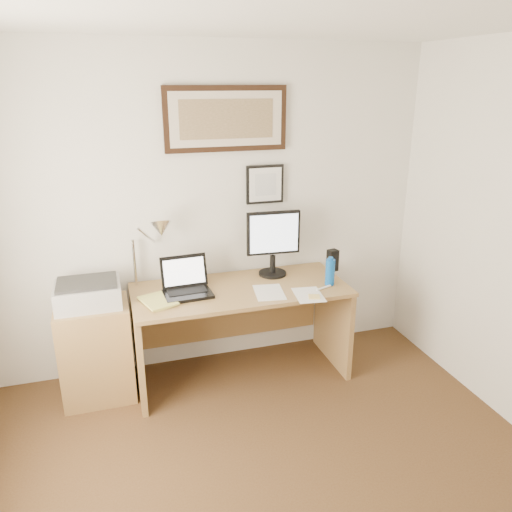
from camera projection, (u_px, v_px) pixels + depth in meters
name	position (u px, v px, depth m)	size (l,w,h in m)	color
wall_back	(208.00, 213.00, 3.85)	(3.50, 0.02, 2.50)	silver
side_cabinet	(97.00, 351.00, 3.60)	(0.50, 0.40, 0.73)	olive
water_bottle	(330.00, 272.00, 3.76)	(0.07, 0.07, 0.20)	#0D54B2
bottle_cap	(331.00, 258.00, 3.72)	(0.04, 0.04, 0.02)	#0D54B2
speaker	(333.00, 260.00, 4.04)	(0.08, 0.07, 0.18)	black
paper_sheet_a	(269.00, 292.00, 3.65)	(0.21, 0.30, 0.00)	white
paper_sheet_b	(308.00, 295.00, 3.60)	(0.20, 0.28, 0.00)	white
sticky_pad	(314.00, 297.00, 3.56)	(0.08, 0.08, 0.01)	#ECCD6F
marker_pen	(324.00, 288.00, 3.71)	(0.02, 0.02, 0.14)	white
book	(145.00, 305.00, 3.42)	(0.20, 0.28, 0.02)	#CFCD61
desk	(238.00, 312.00, 3.88)	(1.60, 0.70, 0.75)	olive
laptop	(186.00, 286.00, 3.62)	(0.35, 0.31, 0.26)	black
lcd_monitor	(273.00, 240.00, 3.88)	(0.42, 0.22, 0.52)	black
printer	(88.00, 293.00, 3.46)	(0.44, 0.34, 0.18)	#AAAAAD
desk_lamp	(158.00, 231.00, 3.59)	(0.29, 0.27, 0.53)	silver
picture_large	(226.00, 119.00, 3.64)	(0.92, 0.04, 0.47)	black
picture_small	(265.00, 184.00, 3.89)	(0.30, 0.03, 0.30)	black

